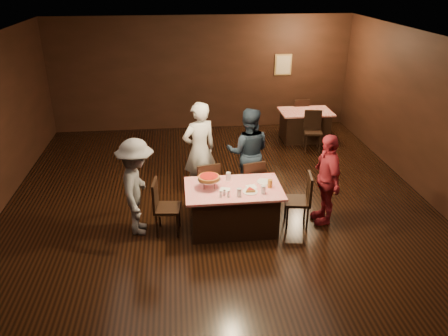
{
  "coord_description": "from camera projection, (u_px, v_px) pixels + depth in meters",
  "views": [
    {
      "loc": [
        -0.69,
        -6.64,
        4.08
      ],
      "look_at": [
        0.04,
        0.02,
        1.0
      ],
      "focal_mm": 35.0,
      "sensor_mm": 36.0,
      "label": 1
    }
  ],
  "objects": [
    {
      "name": "room",
      "position": [
        221.0,
        103.0,
        6.88
      ],
      "size": [
        10.0,
        10.04,
        3.02
      ],
      "color": "black",
      "rests_on": "ground"
    },
    {
      "name": "main_table",
      "position": [
        233.0,
        208.0,
        7.37
      ],
      "size": [
        1.6,
        1.0,
        0.77
      ],
      "primitive_type": "cube",
      "color": "red",
      "rests_on": "ground"
    },
    {
      "name": "back_table",
      "position": [
        305.0,
        125.0,
        11.24
      ],
      "size": [
        1.3,
        0.9,
        0.77
      ],
      "primitive_type": "cube",
      "color": "#B9130C",
      "rests_on": "ground"
    },
    {
      "name": "chair_far_left",
      "position": [
        206.0,
        185.0,
        7.97
      ],
      "size": [
        0.5,
        0.5,
        0.95
      ],
      "primitive_type": "cube",
      "rotation": [
        0.0,
        0.0,
        3.35
      ],
      "color": "black",
      "rests_on": "ground"
    },
    {
      "name": "chair_far_right",
      "position": [
        250.0,
        182.0,
        8.05
      ],
      "size": [
        0.51,
        0.51,
        0.95
      ],
      "primitive_type": "cube",
      "rotation": [
        0.0,
        0.0,
        3.4
      ],
      "color": "black",
      "rests_on": "ground"
    },
    {
      "name": "chair_end_left",
      "position": [
        167.0,
        207.0,
        7.22
      ],
      "size": [
        0.46,
        0.46,
        0.95
      ],
      "primitive_type": "cube",
      "rotation": [
        0.0,
        0.0,
        1.46
      ],
      "color": "black",
      "rests_on": "ground"
    },
    {
      "name": "chair_end_right",
      "position": [
        297.0,
        200.0,
        7.44
      ],
      "size": [
        0.48,
        0.48,
        0.95
      ],
      "primitive_type": "cube",
      "rotation": [
        0.0,
        0.0,
        -1.73
      ],
      "color": "black",
      "rests_on": "ground"
    },
    {
      "name": "chair_back_near",
      "position": [
        313.0,
        131.0,
        10.57
      ],
      "size": [
        0.48,
        0.48,
        0.95
      ],
      "primitive_type": "cube",
      "rotation": [
        0.0,
        0.0,
        -0.17
      ],
      "color": "black",
      "rests_on": "ground"
    },
    {
      "name": "chair_back_far",
      "position": [
        299.0,
        115.0,
        11.74
      ],
      "size": [
        0.43,
        0.43,
        0.95
      ],
      "primitive_type": "cube",
      "rotation": [
        0.0,
        0.0,
        3.16
      ],
      "color": "black",
      "rests_on": "ground"
    },
    {
      "name": "diner_white_jacket",
      "position": [
        199.0,
        150.0,
        8.25
      ],
      "size": [
        0.81,
        0.69,
        1.88
      ],
      "primitive_type": "imported",
      "rotation": [
        0.0,
        0.0,
        3.57
      ],
      "color": "silver",
      "rests_on": "ground"
    },
    {
      "name": "diner_navy_hoodie",
      "position": [
        248.0,
        152.0,
        8.34
      ],
      "size": [
        0.95,
        0.8,
        1.74
      ],
      "primitive_type": "imported",
      "rotation": [
        0.0,
        0.0,
        2.96
      ],
      "color": "#192434",
      "rests_on": "ground"
    },
    {
      "name": "diner_grey_knit",
      "position": [
        137.0,
        187.0,
        7.1
      ],
      "size": [
        0.64,
        1.08,
        1.65
      ],
      "primitive_type": "imported",
      "rotation": [
        0.0,
        0.0,
        1.55
      ],
      "color": "slate",
      "rests_on": "ground"
    },
    {
      "name": "diner_red_shirt",
      "position": [
        327.0,
        179.0,
        7.42
      ],
      "size": [
        0.42,
        0.96,
        1.61
      ],
      "primitive_type": "imported",
      "rotation": [
        0.0,
        0.0,
        -1.54
      ],
      "color": "#AC2836",
      "rests_on": "ground"
    },
    {
      "name": "pizza_stand",
      "position": [
        209.0,
        178.0,
        7.14
      ],
      "size": [
        0.38,
        0.38,
        0.22
      ],
      "color": "black",
      "rests_on": "main_table"
    },
    {
      "name": "plate_with_slice",
      "position": [
        250.0,
        191.0,
        7.06
      ],
      "size": [
        0.25,
        0.25,
        0.06
      ],
      "color": "white",
      "rests_on": "main_table"
    },
    {
      "name": "plate_empty",
      "position": [
        264.0,
        182.0,
        7.39
      ],
      "size": [
        0.25,
        0.25,
        0.01
      ],
      "primitive_type": "cylinder",
      "color": "white",
      "rests_on": "main_table"
    },
    {
      "name": "glass_front_left",
      "position": [
        239.0,
        192.0,
        6.91
      ],
      "size": [
        0.08,
        0.08,
        0.14
      ],
      "primitive_type": "cylinder",
      "color": "silver",
      "rests_on": "main_table"
    },
    {
      "name": "glass_front_right",
      "position": [
        263.0,
        190.0,
        7.0
      ],
      "size": [
        0.08,
        0.08,
        0.14
      ],
      "primitive_type": "cylinder",
      "color": "silver",
      "rests_on": "main_table"
    },
    {
      "name": "glass_amber",
      "position": [
        270.0,
        184.0,
        7.19
      ],
      "size": [
        0.08,
        0.08,
        0.14
      ],
      "primitive_type": "cylinder",
      "color": "#BF7F26",
      "rests_on": "main_table"
    },
    {
      "name": "glass_back",
      "position": [
        228.0,
        176.0,
        7.44
      ],
      "size": [
        0.08,
        0.08,
        0.14
      ],
      "primitive_type": "cylinder",
      "color": "silver",
      "rests_on": "main_table"
    },
    {
      "name": "condiments",
      "position": [
        225.0,
        194.0,
        6.91
      ],
      "size": [
        0.17,
        0.1,
        0.09
      ],
      "color": "silver",
      "rests_on": "main_table"
    },
    {
      "name": "napkin_center",
      "position": [
        251.0,
        187.0,
        7.24
      ],
      "size": [
        0.19,
        0.19,
        0.01
      ],
      "primitive_type": "cube",
      "rotation": [
        0.0,
        0.0,
        0.21
      ],
      "color": "white",
      "rests_on": "main_table"
    },
    {
      "name": "napkin_left",
      "position": [
        225.0,
        190.0,
        7.14
      ],
      "size": [
        0.21,
        0.21,
        0.01
      ],
      "primitive_type": "cube",
      "rotation": [
        0.0,
        0.0,
        -0.35
      ],
      "color": "white",
      "rests_on": "main_table"
    }
  ]
}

